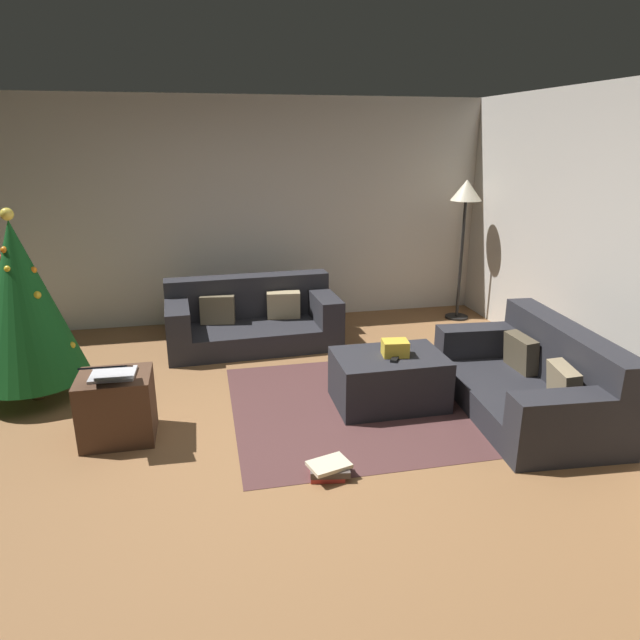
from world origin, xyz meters
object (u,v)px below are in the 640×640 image
Objects in this scene: couch_left at (252,319)px; christmas_tree at (22,302)px; couch_right at (535,381)px; laptop at (111,372)px; tv_remote at (395,358)px; ottoman at (389,379)px; corner_lamp at (466,201)px; book_stack at (329,469)px; side_table at (117,407)px; gift_box at (395,348)px.

couch_left is 2.27m from christmas_tree.
couch_right is 3.98× the size of laptop.
ottoman is at bearing 130.70° from tv_remote.
tv_remote is 2.86m from corner_lamp.
book_stack is at bearing 111.18° from couch_right.
side_table is 1.19× the size of laptop.
gift_box is at bearing 2.91° from side_table.
ottoman is 0.55× the size of christmas_tree.
couch_right is (2.09, -2.10, -0.00)m from couch_left.
couch_right is at bearing 17.18° from book_stack.
couch_left is 2.26m from laptop.
corner_lamp is at bearing 52.27° from ottoman.
gift_box is at bearing 105.17° from tv_remote.
christmas_tree is at bearing 166.09° from gift_box.
christmas_tree reaches higher than side_table.
side_table is (-3.26, 0.25, -0.02)m from couch_right.
christmas_tree is (-4.04, 1.10, 0.60)m from couch_right.
corner_lamp is (3.75, 2.26, 0.87)m from laptop.
gift_box is 0.68× the size of book_stack.
laptop is at bearing -148.94° from corner_lamp.
gift_box is 1.29m from book_stack.
ottoman is 0.25m from tv_remote.
christmas_tree is (-2.94, 0.82, 0.42)m from tv_remote.
gift_box reaches higher than ottoman.
laptop is 4.46m from corner_lamp.
christmas_tree is 1.30m from side_table.
gift_box is at bearing 4.64° from laptop.
couch_left is 4.19× the size of laptop.
laptop is at bearing 90.73° from couch_right.
christmas_tree is at bearing -163.43° from corner_lamp.
corner_lamp reaches higher than couch_right.
side_table is 1.65m from book_stack.
laptop is at bearing -175.36° from gift_box.
corner_lamp reaches higher than christmas_tree.
ottoman is (0.98, -1.73, -0.05)m from couch_left.
tv_remote is at bearing 48.76° from book_stack.
ottoman is at bearing 163.13° from gift_box.
gift_box is at bearing -16.87° from ottoman.
tv_remote is 0.10× the size of christmas_tree.
couch_left is 2.97m from couch_right.
couch_left is at bearing 57.70° from side_table.
corner_lamp is at bearing 86.09° from tv_remote.
couch_left is at bearing 120.36° from gift_box.
side_table is at bearing -176.71° from ottoman.
laptop is (-2.19, -0.18, 0.06)m from gift_box.
corner_lamp is (1.60, 2.07, 1.22)m from ottoman.
book_stack is (0.25, -2.67, -0.22)m from couch_left.
corner_lamp is (0.48, 2.44, 1.17)m from couch_right.
corner_lamp is (2.58, 0.34, 1.16)m from couch_left.
book_stack is (1.42, -0.76, -0.51)m from laptop.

